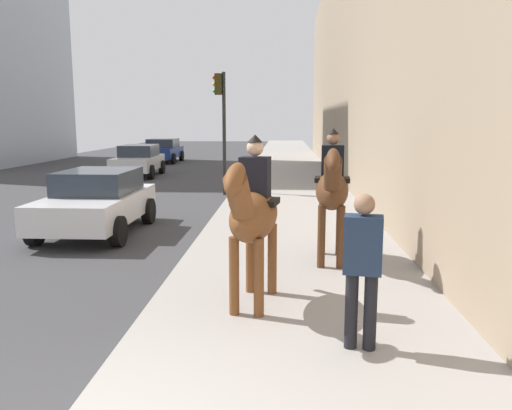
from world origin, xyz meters
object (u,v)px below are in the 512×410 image
mounted_horse_near (253,213)px  traffic_light_near_curb (222,114)px  car_near_lane (97,201)px  car_mid_lane (138,160)px  pedestrian_greeting (362,261)px  car_far_lane (163,150)px  mounted_horse_far (332,188)px

mounted_horse_near → traffic_light_near_curb: bearing=-161.7°
car_near_lane → car_mid_lane: 12.24m
mounted_horse_near → car_mid_lane: 17.95m
pedestrian_greeting → car_near_lane: pedestrian_greeting is taller
mounted_horse_near → car_far_lane: 25.70m
mounted_horse_far → car_far_lane: 23.99m
mounted_horse_far → car_near_lane: bearing=-112.1°
mounted_horse_far → traffic_light_near_curb: 9.41m
mounted_horse_far → car_mid_lane: 16.44m
mounted_horse_near → mounted_horse_far: 2.52m
pedestrian_greeting → car_mid_lane: pedestrian_greeting is taller
mounted_horse_near → traffic_light_near_curb: traffic_light_near_curb is taller
mounted_horse_near → pedestrian_greeting: bearing=54.1°
mounted_horse_near → car_near_lane: size_ratio=0.59×
pedestrian_greeting → car_far_lane: bearing=27.6°
car_near_lane → traffic_light_near_curb: 6.89m
mounted_horse_far → car_mid_lane: size_ratio=0.57×
car_near_lane → car_mid_lane: (12.00, 2.45, 0.00)m
pedestrian_greeting → traffic_light_near_curb: bearing=23.5°
mounted_horse_near → mounted_horse_far: size_ratio=0.98×
mounted_horse_far → traffic_light_near_curb: (8.83, 2.96, 1.36)m
car_near_lane → car_mid_lane: size_ratio=0.94×
car_mid_lane → traffic_light_near_curb: size_ratio=0.98×
traffic_light_near_curb → mounted_horse_near: bearing=-171.1°
car_near_lane → traffic_light_near_curb: traffic_light_near_curb is taller
mounted_horse_near → traffic_light_near_curb: size_ratio=0.54×
car_mid_lane → car_far_lane: bearing=-177.1°
mounted_horse_far → car_near_lane: 5.76m
pedestrian_greeting → car_far_lane: pedestrian_greeting is taller
pedestrian_greeting → traffic_light_near_curb: traffic_light_near_curb is taller
car_near_lane → car_mid_lane: same height
pedestrian_greeting → traffic_light_near_curb: size_ratio=0.41×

